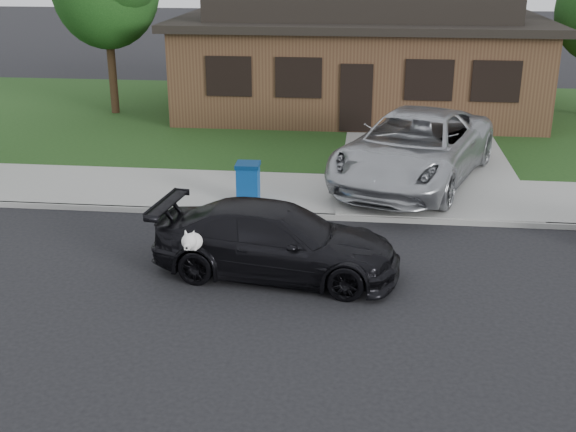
# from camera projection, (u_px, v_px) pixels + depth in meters

# --- Properties ---
(ground) EXTENTS (120.00, 120.00, 0.00)m
(ground) POSITION_uv_depth(u_px,v_px,m) (118.00, 280.00, 13.03)
(ground) COLOR black
(ground) RESTS_ON ground
(sidewalk) EXTENTS (60.00, 3.00, 0.12)m
(sidewalk) POSITION_uv_depth(u_px,v_px,m) (185.00, 190.00, 17.66)
(sidewalk) COLOR gray
(sidewalk) RESTS_ON ground
(curb) EXTENTS (60.00, 0.12, 0.12)m
(curb) POSITION_uv_depth(u_px,v_px,m) (169.00, 211.00, 16.27)
(curb) COLOR gray
(curb) RESTS_ON ground
(lawn) EXTENTS (60.00, 13.00, 0.13)m
(lawn) POSITION_uv_depth(u_px,v_px,m) (241.00, 117.00, 25.10)
(lawn) COLOR #193814
(lawn) RESTS_ON ground
(driveway) EXTENTS (4.50, 13.00, 0.14)m
(driveway) POSITION_uv_depth(u_px,v_px,m) (421.00, 144.00, 21.69)
(driveway) COLOR gray
(driveway) RESTS_ON ground
(sedan) EXTENTS (4.68, 2.38, 1.30)m
(sedan) POSITION_uv_depth(u_px,v_px,m) (276.00, 241.00, 13.07)
(sedan) COLOR black
(sedan) RESTS_ON ground
(minivan) EXTENTS (4.75, 6.74, 1.71)m
(minivan) POSITION_uv_depth(u_px,v_px,m) (414.00, 148.00, 17.78)
(minivan) COLOR #A5A8AC
(minivan) RESTS_ON driveway
(recycling_bin) EXTENTS (0.55, 0.59, 0.90)m
(recycling_bin) POSITION_uv_depth(u_px,v_px,m) (248.00, 182.00, 16.59)
(recycling_bin) COLOR navy
(recycling_bin) RESTS_ON sidewalk
(house) EXTENTS (12.60, 8.60, 4.65)m
(house) POSITION_uv_depth(u_px,v_px,m) (359.00, 51.00, 25.82)
(house) COLOR #422B1C
(house) RESTS_ON ground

